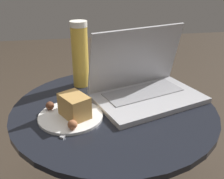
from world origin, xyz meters
name	(u,v)px	position (x,y,z in m)	size (l,w,h in m)	color
table	(114,142)	(0.00, 0.00, 0.35)	(0.68, 0.68, 0.50)	black
laptop	(144,84)	(0.12, 0.05, 0.55)	(0.42, 0.33, 0.24)	#B2B2B7
beer_glass	(80,55)	(-0.09, 0.20, 0.62)	(0.06, 0.06, 0.25)	gold
snack_plate	(72,111)	(-0.14, -0.05, 0.52)	(0.20, 0.20, 0.08)	white
fork	(79,120)	(-0.12, -0.07, 0.50)	(0.10, 0.16, 0.00)	#B2B2B7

